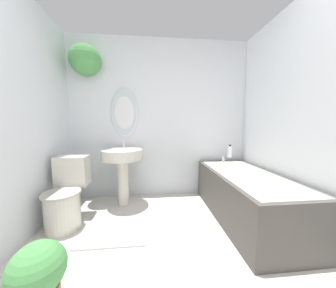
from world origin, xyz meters
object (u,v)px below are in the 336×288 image
Objects in this scene: toilet at (66,195)px; shampoo_bottle at (230,151)px; pedestal_sink at (123,162)px; potted_plant at (38,274)px; bathtub at (246,195)px.

shampoo_bottle is at bearing 14.48° from toilet.
pedestal_sink is 2.06× the size of potted_plant.
toilet is 1.74× the size of potted_plant.
shampoo_bottle is 2.44m from potted_plant.
shampoo_bottle is at bearing 5.33° from pedestal_sink.
potted_plant is at bearing -141.60° from shampoo_bottle.
shampoo_bottle is (0.09, 0.64, 0.42)m from bathtub.
toilet is at bearing -143.67° from pedestal_sink.
pedestal_sink reaches higher than bathtub.
pedestal_sink is 1.61m from shampoo_bottle.
bathtub is (1.51, -0.49, -0.33)m from pedestal_sink.
pedestal_sink is 0.58× the size of bathtub.
potted_plant is (-1.88, -1.49, -0.47)m from shampoo_bottle.
bathtub is 0.77m from shampoo_bottle.
potted_plant is at bearing -73.46° from toilet.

